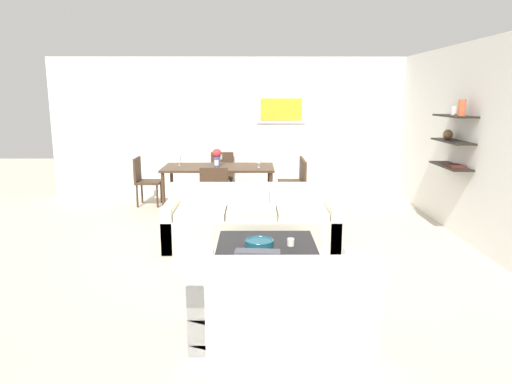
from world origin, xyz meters
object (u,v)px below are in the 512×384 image
wine_glass_head (220,157)px  dining_chair_right_near (297,182)px  sofa_beige (252,223)px  centerpiece_vase (217,156)px  candle_jar (291,242)px  dining_table (219,170)px  coffee_table (266,261)px  wine_glass_left_far (179,159)px  loveseat_white (281,299)px  wine_glass_right_near (259,161)px  dining_chair_right_far (295,178)px  wine_glass_foot (217,163)px  dining_chair_foot (215,190)px  dining_chair_head (222,172)px  dining_chair_left_far (144,178)px  decorative_bowl (259,243)px

wine_glass_head → dining_chair_right_near: bearing=-24.7°
sofa_beige → centerpiece_vase: centerpiece_vase is taller
candle_jar → dining_table: size_ratio=0.04×
dining_table → coffee_table: bearing=-76.9°
wine_glass_left_far → centerpiece_vase: size_ratio=0.56×
loveseat_white → candle_jar: size_ratio=18.38×
dining_chair_right_near → wine_glass_right_near: wine_glass_right_near is taller
dining_chair_right_far → wine_glass_left_far: wine_glass_left_far is taller
coffee_table → centerpiece_vase: (-0.79, 3.30, 0.74)m
dining_chair_right_near → wine_glass_foot: size_ratio=5.25×
dining_chair_foot → wine_glass_right_near: wine_glass_right_near is taller
dining_chair_head → centerpiece_vase: centerpiece_vase is taller
coffee_table → dining_chair_right_near: 3.12m
candle_jar → wine_glass_foot: (-1.02, 2.88, 0.45)m
dining_chair_left_far → dining_chair_right_far: bearing=0.0°
dining_chair_head → centerpiece_vase: size_ratio=2.85×
wine_glass_right_near → dining_chair_right_near: bearing=-8.3°
loveseat_white → dining_chair_right_near: 4.29m
coffee_table → loveseat_white: bearing=-85.9°
sofa_beige → wine_glass_head: bearing=103.3°
coffee_table → dining_chair_left_far: (-2.13, 3.47, 0.31)m
loveseat_white → candle_jar: 1.19m
centerpiece_vase → wine_glass_left_far: bearing=173.7°
centerpiece_vase → candle_jar: bearing=-72.6°
dining_chair_foot → sofa_beige: bearing=-63.6°
dining_chair_foot → dining_chair_left_far: 1.76m
dining_chair_right_far → sofa_beige: bearing=-109.0°
coffee_table → dining_chair_left_far: dining_chair_left_far is taller
decorative_bowl → wine_glass_left_far: wine_glass_left_far is taller
dining_chair_head → wine_glass_foot: size_ratio=5.25×
dining_chair_left_far → dining_table: bearing=-8.9°
sofa_beige → decorative_bowl: size_ratio=7.30×
wine_glass_foot → dining_chair_right_far: bearing=24.7°
dining_chair_head → wine_glass_right_near: bearing=-54.7°
dining_table → dining_chair_right_far: size_ratio=2.20×
dining_chair_foot → centerpiece_vase: (-0.03, 0.93, 0.42)m
decorative_bowl → wine_glass_foot: (-0.68, 2.90, 0.45)m
decorative_bowl → dining_table: size_ratio=0.16×
coffee_table → wine_glass_head: 3.81m
candle_jar → dining_chair_right_far: bearing=84.2°
wine_glass_left_far → coffee_table: bearing=-66.5°
candle_jar → wine_glass_foot: 3.08m
coffee_table → sofa_beige: bearing=98.1°
sofa_beige → wine_glass_left_far: wine_glass_left_far is taller
sofa_beige → centerpiece_vase: 2.29m
dining_chair_left_far → wine_glass_head: size_ratio=5.41×
wine_glass_head → loveseat_white: bearing=-80.2°
dining_chair_right_near → dining_chair_head: 1.76m
sofa_beige → dining_table: sofa_beige is taller
dining_chair_left_far → wine_glass_right_near: 2.14m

